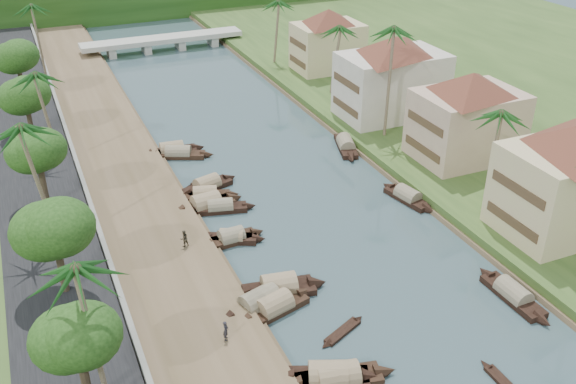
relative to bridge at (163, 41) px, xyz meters
name	(u,v)px	position (x,y,z in m)	size (l,w,h in m)	color
ground	(369,274)	(0.00, -72.00, -1.72)	(220.00, 220.00, 0.00)	#374D53
left_bank	(133,201)	(-16.00, -52.00, -1.32)	(10.00, 180.00, 0.80)	brown
right_bank	(424,142)	(19.00, -52.00, -1.12)	(16.00, 180.00, 1.20)	#2D491D
road	(44,215)	(-24.50, -52.00, -1.02)	(8.00, 180.00, 1.40)	black
retaining_wall	(89,201)	(-20.20, -52.00, -0.37)	(0.40, 180.00, 1.10)	gray
bridge	(163,41)	(0.00, 0.00, 0.00)	(28.00, 4.00, 2.40)	#ADACA2
building_near	(572,177)	(18.99, -74.00, 4.66)	(14.85, 14.85, 10.20)	#CCB189
building_mid	(468,115)	(19.99, -58.00, 4.41)	(14.11, 14.11, 9.70)	#C7A88D
building_far	(392,76)	(18.99, -44.00, 4.66)	(15.59, 15.59, 10.20)	beige
building_distant	(328,39)	(19.99, -24.00, 4.16)	(12.62, 12.62, 9.20)	#CCB189
sampan_1	(328,377)	(-8.79, -81.69, -1.30)	(7.95, 4.70, 2.33)	black
sampan_2	(338,378)	(-8.20, -82.01, -1.31)	(8.68, 3.46, 2.24)	black
sampan_3	(260,303)	(-10.16, -72.39, -1.30)	(9.10, 4.35, 2.38)	black
sampan_4	(274,307)	(-9.30, -73.35, -1.31)	(8.15, 3.77, 2.26)	black
sampan_5	(279,288)	(-8.02, -71.29, -1.30)	(8.47, 3.37, 2.58)	black
sampan_6	(232,238)	(-9.11, -62.63, -1.31)	(6.70, 1.95, 2.02)	black
sampan_7	(232,238)	(-9.06, -62.53, -1.32)	(6.33, 3.88, 1.77)	black
sampan_8	(206,205)	(-9.41, -55.83, -1.30)	(8.22, 2.68, 2.47)	black
sampan_9	(220,208)	(-8.30, -56.89, -1.32)	(7.45, 3.18, 1.90)	black
sampan_10	(205,195)	(-8.94, -53.88, -1.31)	(7.27, 3.48, 2.00)	black
sampan_11	(207,186)	(-8.13, -51.94, -1.31)	(7.68, 3.71, 2.17)	black
sampan_12	(178,154)	(-8.88, -43.09, -1.31)	(8.36, 4.84, 2.04)	black
sampan_13	(172,151)	(-9.33, -41.91, -1.31)	(8.08, 2.36, 2.19)	black
sampan_14	(513,295)	(8.93, -79.57, -1.31)	(1.87, 8.51, 2.07)	black
sampan_15	(408,197)	(10.00, -62.50, -1.31)	(3.08, 7.75, 2.06)	black
sampan_16	(346,145)	(10.14, -48.78, -1.31)	(4.16, 8.94, 2.16)	black
canoe_1	(343,332)	(-5.55, -77.70, -1.62)	(4.80, 2.74, 0.79)	black
canoe_2	(208,182)	(-7.64, -50.53, -1.62)	(5.18, 1.30, 0.75)	black
palm_1	(500,115)	(16.00, -67.14, 8.45)	(3.20, 3.20, 10.74)	#77694F
palm_2	(393,31)	(15.00, -49.50, 12.05)	(3.20, 3.20, 14.48)	#77694F
palm_3	(335,29)	(16.00, -33.67, 8.39)	(3.20, 3.20, 10.65)	#77694F
palm_4	(82,270)	(-23.00, -79.01, 9.97)	(3.20, 3.20, 12.10)	#77694F
palm_5	(32,128)	(-24.00, -58.18, 10.45)	(3.20, 3.20, 12.58)	#77694F
palm_6	(41,75)	(-22.00, -40.78, 9.22)	(3.20, 3.20, 11.32)	#77694F
palm_7	(275,3)	(14.00, -17.48, 8.74)	(3.20, 3.20, 11.03)	#77694F
palm_8	(33,7)	(-20.50, -11.67, 10.04)	(3.20, 3.20, 12.18)	#77694F
tree_1	(77,338)	(-24.00, -78.53, 5.04)	(4.65, 4.65, 7.37)	#433526
tree_2	(53,230)	(-24.00, -65.93, 5.30)	(5.36, 5.36, 7.91)	#433526
tree_3	(37,152)	(-24.00, -51.07, 5.29)	(4.83, 4.83, 7.70)	#433526
tree_4	(25,96)	(-24.00, -32.87, 4.57)	(5.18, 5.18, 7.10)	#433526
tree_5	(16,57)	(-24.00, -18.58, 5.20)	(5.19, 5.19, 7.74)	#433526
tree_6	(411,66)	(24.00, -40.61, 4.24)	(4.49, 4.49, 6.70)	#433526
person_near	(226,330)	(-14.04, -75.72, -0.12)	(0.59, 0.38, 1.61)	#232229
person_far	(184,238)	(-13.53, -62.71, -0.13)	(0.77, 0.60, 1.59)	#3A3528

